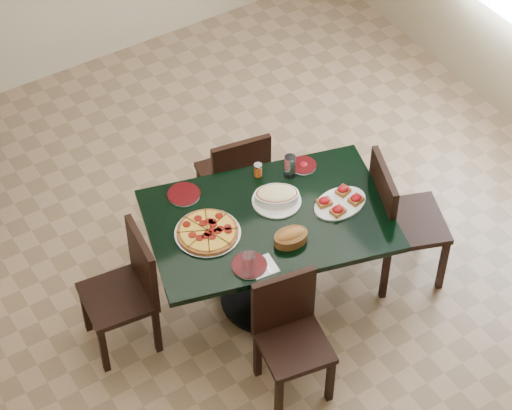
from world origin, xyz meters
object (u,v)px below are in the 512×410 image
chair_far (236,176)px  lasagna_casserole (277,196)px  main_table (269,239)px  chair_right (397,216)px  bread_basket (291,237)px  chair_near (289,330)px  pepperoni_pizza (208,232)px  chair_left (129,286)px  bruschetta_platter (340,202)px

chair_far → lasagna_casserole: (-0.05, -0.57, 0.32)m
main_table → chair_right: (0.80, -0.24, -0.03)m
bread_basket → main_table: bearing=96.7°
chair_near → chair_right: bearing=28.3°
chair_near → pepperoni_pizza: 0.75m
main_table → bread_basket: bread_basket is taller
chair_far → lasagna_casserole: 0.65m
main_table → lasagna_casserole: lasagna_casserole is taller
main_table → lasagna_casserole: bearing=53.9°
lasagna_casserole → bread_basket: 0.34m
pepperoni_pizza → lasagna_casserole: size_ratio=1.22×
chair_far → pepperoni_pizza: (-0.54, -0.58, 0.29)m
chair_left → bread_basket: 1.02m
chair_right → chair_left: bearing=96.1°
chair_right → chair_left: size_ratio=1.11×
lasagna_casserole → bread_basket: size_ratio=1.46×
pepperoni_pizza → chair_far: bearing=46.9°
chair_left → bruschetta_platter: size_ratio=2.28×
chair_right → bread_basket: bearing=109.6°
chair_near → bread_basket: bread_basket is taller
bread_basket → bruschetta_platter: bread_basket is taller
chair_left → main_table: bearing=84.4°
chair_far → lasagna_casserole: bearing=94.6°
main_table → chair_near: (-0.23, -0.58, -0.11)m
chair_right → pepperoni_pizza: size_ratio=2.43×
chair_near → bruschetta_platter: bearing=44.4°
chair_right → bread_basket: (-0.80, 0.01, 0.25)m
chair_near → chair_left: bearing=139.7°
chair_far → chair_left: (-1.03, -0.47, 0.00)m
chair_near → chair_far: bearing=82.4°
chair_right → bruschetta_platter: chair_right is taller
bread_basket → chair_far: bearing=85.1°
chair_left → bread_basket: bearing=71.3°
bread_basket → bruschetta_platter: bearing=18.0°
chair_left → pepperoni_pizza: 0.58m
main_table → pepperoni_pizza: 0.43m
pepperoni_pizza → bread_basket: size_ratio=1.78×
pepperoni_pizza → lasagna_casserole: 0.49m
main_table → chair_left: chair_left is taller
chair_near → bread_basket: 0.54m
main_table → pepperoni_pizza: (-0.38, 0.08, 0.20)m
main_table → chair_far: size_ratio=1.91×
main_table → bread_basket: size_ratio=7.43×
lasagna_casserole → bruschetta_platter: bearing=-7.5°
bread_basket → pepperoni_pizza: bearing=146.2°
chair_far → chair_right: 1.10m
chair_far → chair_left: bearing=34.2°
chair_far → lasagna_casserole: chair_far is taller
main_table → lasagna_casserole: (0.11, 0.09, 0.23)m
chair_near → lasagna_casserole: 0.83m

